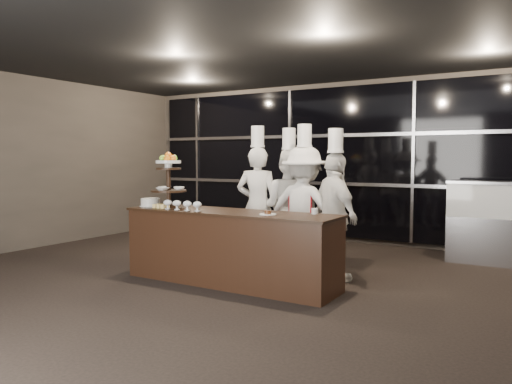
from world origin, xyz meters
The scene contains 14 objects.
room centered at (0.00, 0.00, 1.50)m, with size 10.00×10.00×10.00m.
window_wall centered at (0.00, 4.94, 1.50)m, with size 8.60×0.10×2.80m.
buffet_counter centered at (-0.15, 1.26, 0.47)m, with size 2.84×0.74×0.92m.
display_stand centered at (-1.15, 1.26, 1.34)m, with size 0.48×0.48×0.74m.
compotes centered at (-0.74, 1.04, 1.00)m, with size 0.59×0.11×0.12m.
layer_cake centered at (-1.44, 1.21, 0.97)m, with size 0.30×0.30×0.11m.
pastry_squares centered at (-1.14, 1.09, 0.95)m, with size 0.20×0.13×0.05m.
small_plate centered at (0.45, 1.16, 0.94)m, with size 0.20×0.20×0.05m.
chef_cup centered at (0.89, 1.51, 0.96)m, with size 0.08×0.08×0.07m, color white.
display_case centered at (2.55, 4.30, 0.69)m, with size 1.29×0.56×1.24m.
chef_a centered at (-0.43, 2.40, 0.90)m, with size 0.73×0.58×2.05m.
chef_b centered at (0.00, 2.56, 0.87)m, with size 0.87×0.69×2.01m.
chef_c centered at (0.40, 2.25, 0.88)m, with size 1.14×0.68×2.04m.
chef_d centered at (0.92, 2.08, 0.85)m, with size 1.01×0.92×1.96m.
Camera 1 is at (3.34, -3.88, 1.59)m, focal length 35.00 mm.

